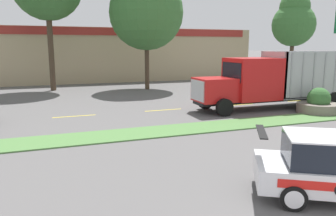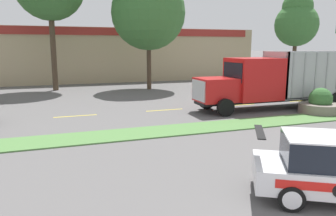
% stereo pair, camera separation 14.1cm
% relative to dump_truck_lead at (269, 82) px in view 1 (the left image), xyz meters
% --- Properties ---
extents(grass_verge, '(120.00, 2.02, 0.06)m').
position_rel_dump_truck_lead_xyz_m(grass_verge, '(-7.83, -3.29, -1.64)').
color(grass_verge, '#517F42').
rests_on(grass_verge, ground_plane).
extents(centre_line_3, '(2.40, 0.14, 0.01)m').
position_rel_dump_truck_lead_xyz_m(centre_line_3, '(-11.98, 1.72, -1.67)').
color(centre_line_3, yellow).
rests_on(centre_line_3, ground_plane).
extents(centre_line_4, '(2.40, 0.14, 0.01)m').
position_rel_dump_truck_lead_xyz_m(centre_line_4, '(-6.58, 1.72, -1.67)').
color(centre_line_4, yellow).
rests_on(centre_line_4, ground_plane).
extents(centre_line_5, '(2.40, 0.14, 0.01)m').
position_rel_dump_truck_lead_xyz_m(centre_line_5, '(-1.18, 1.72, -1.67)').
color(centre_line_5, yellow).
rests_on(centre_line_5, ground_plane).
extents(centre_line_6, '(2.40, 0.14, 0.01)m').
position_rel_dump_truck_lead_xyz_m(centre_line_6, '(4.22, 1.72, -1.67)').
color(centre_line_6, yellow).
rests_on(centre_line_6, ground_plane).
extents(dump_truck_lead, '(12.24, 2.74, 3.62)m').
position_rel_dump_truck_lead_xyz_m(dump_truck_lead, '(0.00, 0.00, 0.00)').
color(dump_truck_lead, black).
rests_on(dump_truck_lead, ground_plane).
extents(stone_planter, '(2.44, 2.44, 1.53)m').
position_rel_dump_truck_lead_xyz_m(stone_planter, '(1.82, -2.32, -1.15)').
color(stone_planter, slate).
rests_on(stone_planter, ground_plane).
extents(store_building_backdrop, '(39.86, 12.10, 5.97)m').
position_rel_dump_truck_lead_xyz_m(store_building_backdrop, '(-9.17, 24.56, 1.32)').
color(store_building_backdrop, tan).
rests_on(store_building_backdrop, ground_plane).
extents(tree_behind_left, '(6.70, 6.70, 11.96)m').
position_rel_dump_truck_lead_xyz_m(tree_behind_left, '(-4.57, 11.99, 5.93)').
color(tree_behind_left, '#473828').
rests_on(tree_behind_left, ground_plane).
extents(tree_behind_right, '(4.74, 4.74, 9.87)m').
position_rel_dump_truck_lead_xyz_m(tree_behind_right, '(12.85, 13.13, 5.10)').
color(tree_behind_right, '#473828').
rests_on(tree_behind_right, ground_plane).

